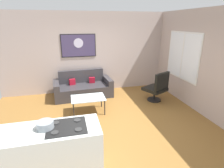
# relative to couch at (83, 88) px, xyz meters

# --- Properties ---
(ground) EXTENTS (6.40, 6.40, 0.04)m
(ground) POSITION_rel_couch_xyz_m (0.47, -1.89, -0.30)
(ground) COLOR brown
(back_wall) EXTENTS (6.40, 0.05, 2.80)m
(back_wall) POSITION_rel_couch_xyz_m (0.47, 0.53, 1.12)
(back_wall) COLOR #B3A19A
(back_wall) RESTS_ON ground
(right_wall) EXTENTS (0.05, 6.40, 2.80)m
(right_wall) POSITION_rel_couch_xyz_m (3.09, -1.59, 1.12)
(right_wall) COLOR #B6A298
(right_wall) RESTS_ON ground
(couch) EXTENTS (1.98, 1.02, 0.86)m
(couch) POSITION_rel_couch_xyz_m (0.00, 0.00, 0.00)
(couch) COLOR #322F33
(couch) RESTS_ON ground
(coffee_table) EXTENTS (0.93, 0.61, 0.45)m
(coffee_table) POSITION_rel_couch_xyz_m (0.03, -1.26, 0.13)
(coffee_table) COLOR silver
(coffee_table) RESTS_ON ground
(armchair) EXTENTS (0.84, 0.82, 0.98)m
(armchair) POSITION_rel_couch_xyz_m (2.26, -1.02, 0.19)
(armchair) COLOR black
(armchair) RESTS_ON ground
(kitchen_counter) EXTENTS (1.60, 0.66, 0.92)m
(kitchen_counter) POSITION_rel_couch_xyz_m (-0.81, -3.39, 0.17)
(kitchen_counter) COLOR silver
(kitchen_counter) RESTS_ON ground
(mixing_bowl) EXTENTS (0.26, 0.26, 0.12)m
(mixing_bowl) POSITION_rel_couch_xyz_m (-0.84, -3.36, 0.67)
(mixing_bowl) COLOR gray
(mixing_bowl) RESTS_ON kitchen_counter
(wall_painting) EXTENTS (1.19, 0.03, 0.78)m
(wall_painting) POSITION_rel_couch_xyz_m (-0.04, 0.49, 1.39)
(wall_painting) COLOR black
(window) EXTENTS (0.03, 1.57, 1.46)m
(window) POSITION_rel_couch_xyz_m (3.05, -0.99, 1.16)
(window) COLOR silver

